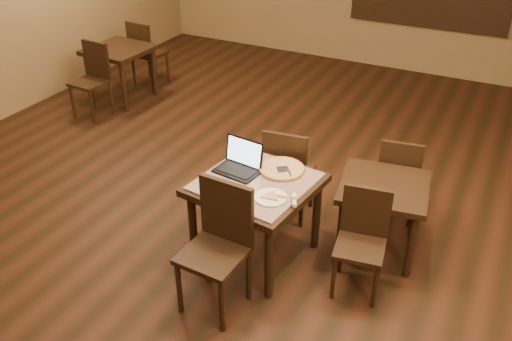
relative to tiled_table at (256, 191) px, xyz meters
The scene contains 17 objects.
ground 0.71m from the tiled_table, 146.69° to the left, with size 10.00×10.00×0.00m, color black.
tiled_table is the anchor object (origin of this frame).
chair_main_near 0.61m from the tiled_table, 89.58° to the right, with size 0.47×0.47×1.04m.
chair_main_far 0.63m from the tiled_table, 89.11° to the left, with size 0.46×0.46×0.96m.
laptop 0.28m from the tiled_table, 151.63° to the left, with size 0.39×0.32×0.25m.
plate 0.31m from the tiled_table, 39.29° to the right, with size 0.26×0.26×0.01m, color white.
pizza_slice 0.31m from the tiled_table, 39.29° to the right, with size 0.17×0.17×0.02m, color beige, non-canonical shape.
pizza_pan 0.29m from the tiled_table, 63.43° to the left, with size 0.40×0.40×0.01m, color silver.
pizza_whole 0.29m from the tiled_table, 63.43° to the left, with size 0.38×0.38×0.03m.
spatula 0.29m from the tiled_table, 57.53° to the left, with size 0.10×0.24×0.01m, color silver.
napkin_roll 0.44m from the tiled_table, 19.29° to the right, with size 0.10×0.16×0.04m.
other_table_a 1.08m from the tiled_table, 31.22° to the left, with size 0.82×0.82×0.68m.
other_table_a_chair_near 0.93m from the tiled_table, ahead, with size 0.43×0.43×0.87m.
other_table_a_chair_far 1.43m from the tiled_table, 48.84° to the left, with size 0.43×0.43×0.87m.
other_table_b 3.91m from the tiled_table, 145.67° to the left, with size 0.83×0.83×0.74m.
other_table_b_chair_near 3.62m from the tiled_table, 152.95° to the left, with size 0.44×0.44×0.96m.
other_table_b_chair_far 4.25m from the tiled_table, 139.48° to the left, with size 0.44×0.44×0.96m.
Camera 1 is at (1.92, -3.47, 3.12)m, focal length 38.00 mm.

